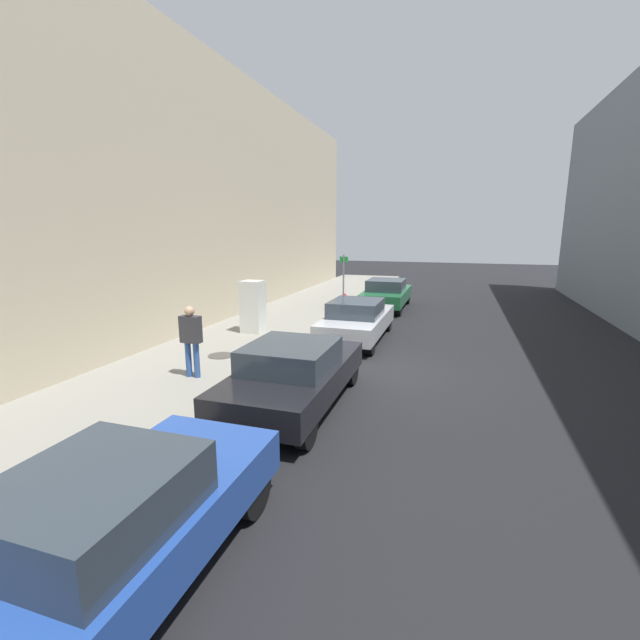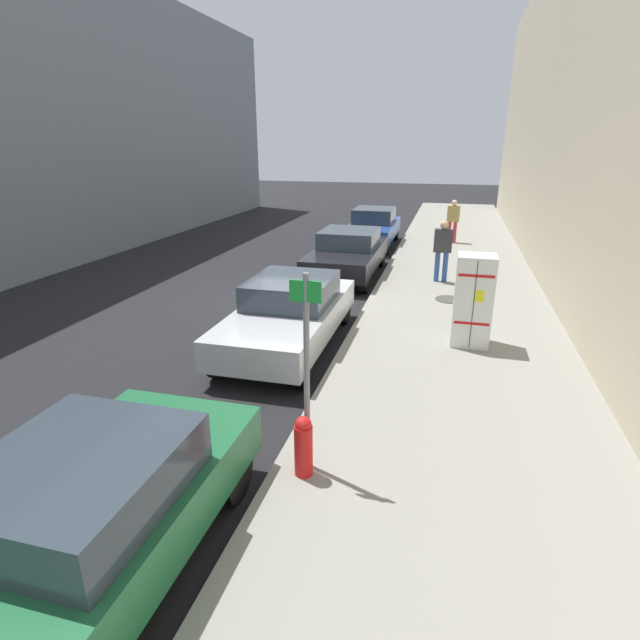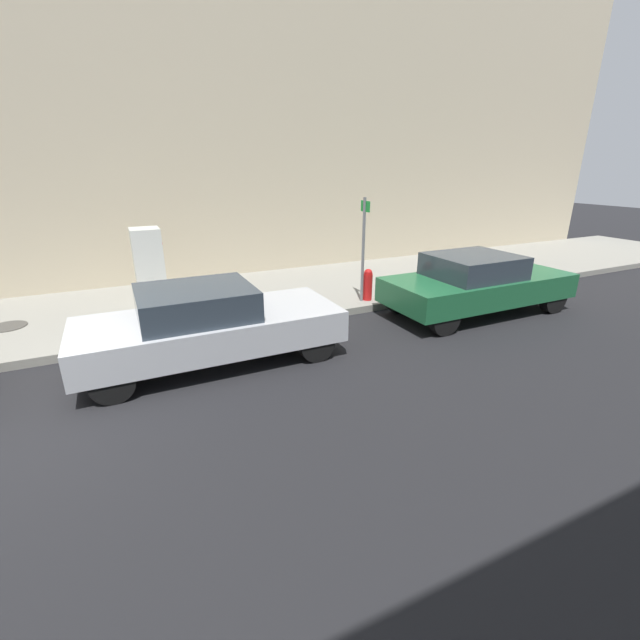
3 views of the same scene
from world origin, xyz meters
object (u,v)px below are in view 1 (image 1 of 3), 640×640
(fire_hydrant, at_px, (344,302))
(parked_sedan_green, at_px, (386,293))
(discarded_refrigerator, at_px, (253,307))
(pedestrian_standing_near, at_px, (191,336))
(parked_hatchback_blue, at_px, (112,529))
(parked_sedan_silver, at_px, (357,319))
(parked_sedan_dark, at_px, (294,373))
(street_sign_post, at_px, (344,280))

(fire_hydrant, xyz_separation_m, parked_sedan_green, (1.51, 1.99, 0.16))
(discarded_refrigerator, bearing_deg, pedestrian_standing_near, -81.37)
(parked_hatchback_blue, relative_size, parked_sedan_silver, 0.94)
(parked_hatchback_blue, bearing_deg, parked_sedan_green, 90.00)
(parked_sedan_green, bearing_deg, fire_hydrant, -127.13)
(parked_sedan_dark, relative_size, parked_sedan_green, 0.99)
(street_sign_post, xyz_separation_m, fire_hydrant, (0.00, 0.16, -0.97))
(parked_sedan_dark, bearing_deg, fire_hydrant, 98.65)
(parked_hatchback_blue, xyz_separation_m, parked_sedan_dark, (-0.00, 4.92, -0.02))
(discarded_refrigerator, xyz_separation_m, fire_hydrant, (1.99, 4.74, -0.49))
(parked_sedan_dark, xyz_separation_m, parked_sedan_green, (0.00, 11.90, -0.00))
(pedestrian_standing_near, xyz_separation_m, parked_sedan_green, (2.80, 11.34, -0.44))
(discarded_refrigerator, xyz_separation_m, parked_sedan_dark, (3.50, -5.16, -0.32))
(fire_hydrant, distance_m, parked_sedan_silver, 4.41)
(fire_hydrant, distance_m, parked_sedan_green, 2.50)
(street_sign_post, distance_m, fire_hydrant, 0.98)
(parked_hatchback_blue, relative_size, parked_sedan_dark, 0.95)
(fire_hydrant, bearing_deg, discarded_refrigerator, -112.74)
(pedestrian_standing_near, height_order, parked_sedan_dark, pedestrian_standing_near)
(parked_sedan_dark, bearing_deg, parked_sedan_green, 90.00)
(discarded_refrigerator, bearing_deg, parked_sedan_dark, -55.90)
(street_sign_post, height_order, parked_sedan_green, street_sign_post)
(pedestrian_standing_near, distance_m, parked_sedan_silver, 5.93)
(parked_sedan_silver, bearing_deg, fire_hydrant, 110.01)
(discarded_refrigerator, bearing_deg, street_sign_post, 66.56)
(parked_hatchback_blue, height_order, parked_sedan_dark, parked_hatchback_blue)
(fire_hydrant, xyz_separation_m, pedestrian_standing_near, (-1.29, -9.35, 0.60))
(parked_sedan_silver, distance_m, parked_sedan_green, 6.13)
(pedestrian_standing_near, distance_m, parked_sedan_green, 11.69)
(discarded_refrigerator, relative_size, parked_sedan_dark, 0.40)
(street_sign_post, xyz_separation_m, parked_sedan_silver, (1.51, -3.98, -0.83))
(fire_hydrant, relative_size, parked_sedan_green, 0.17)
(discarded_refrigerator, distance_m, parked_sedan_silver, 3.56)
(parked_sedan_dark, height_order, parked_sedan_green, parked_sedan_dark)
(street_sign_post, relative_size, parked_sedan_silver, 0.55)
(pedestrian_standing_near, bearing_deg, discarded_refrigerator, -28.73)
(street_sign_post, height_order, pedestrian_standing_near, street_sign_post)
(parked_sedan_dark, bearing_deg, parked_sedan_silver, 90.00)
(parked_sedan_dark, bearing_deg, street_sign_post, 98.80)
(pedestrian_standing_near, bearing_deg, street_sign_post, -45.34)
(fire_hydrant, xyz_separation_m, parked_sedan_dark, (1.51, -9.91, 0.17))
(parked_sedan_silver, bearing_deg, discarded_refrigerator, -170.15)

